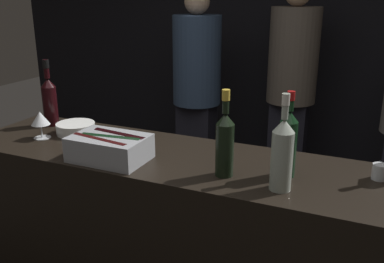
% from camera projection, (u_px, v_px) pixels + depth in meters
% --- Properties ---
extents(wall_back_chalkboard, '(6.40, 0.06, 2.80)m').
position_uv_depth(wall_back_chalkboard, '(300.00, 30.00, 3.97)').
color(wall_back_chalkboard, black).
rests_on(wall_back_chalkboard, ground_plane).
extents(bar_counter, '(2.29, 0.58, 1.02)m').
position_uv_depth(bar_counter, '(190.00, 256.00, 2.09)').
color(bar_counter, black).
rests_on(bar_counter, ground_plane).
extents(ice_bin_with_bottles, '(0.33, 0.23, 0.12)m').
position_uv_depth(ice_bin_with_bottles, '(110.00, 146.00, 1.90)').
color(ice_bin_with_bottles, '#9EA0A5').
rests_on(ice_bin_with_bottles, bar_counter).
extents(bowl_white, '(0.20, 0.20, 0.06)m').
position_uv_depth(bowl_white, '(76.00, 128.00, 2.27)').
color(bowl_white, white).
rests_on(bowl_white, bar_counter).
extents(wine_glass, '(0.09, 0.09, 0.14)m').
position_uv_depth(wine_glass, '(40.00, 119.00, 2.17)').
color(wine_glass, silver).
rests_on(wine_glass, bar_counter).
extents(candle_votive, '(0.06, 0.06, 0.06)m').
position_uv_depth(candle_votive, '(380.00, 172.00, 1.71)').
color(candle_votive, silver).
rests_on(candle_votive, bar_counter).
extents(red_wine_bottle_black_foil, '(0.08, 0.08, 0.37)m').
position_uv_depth(red_wine_bottle_black_foil, '(49.00, 99.00, 2.37)').
color(red_wine_bottle_black_foil, black).
rests_on(red_wine_bottle_black_foil, bar_counter).
extents(champagne_bottle, '(0.08, 0.08, 0.36)m').
position_uv_depth(champagne_bottle, '(225.00, 142.00, 1.71)').
color(champagne_bottle, black).
rests_on(champagne_bottle, bar_counter).
extents(white_wine_bottle, '(0.08, 0.08, 0.37)m').
position_uv_depth(white_wine_bottle, '(282.00, 153.00, 1.58)').
color(white_wine_bottle, '#9EA899').
rests_on(white_wine_bottle, bar_counter).
extents(red_wine_bottle_burgundy, '(0.07, 0.07, 0.35)m').
position_uv_depth(red_wine_bottle_burgundy, '(288.00, 142.00, 1.70)').
color(red_wine_bottle_burgundy, black).
rests_on(red_wine_bottle_burgundy, bar_counter).
extents(person_blond_tee, '(0.40, 0.40, 1.84)m').
position_uv_depth(person_blond_tee, '(292.00, 82.00, 3.56)').
color(person_blond_tee, black).
rests_on(person_blond_tee, ground_plane).
extents(person_grey_polo, '(0.41, 0.41, 1.77)m').
position_uv_depth(person_grey_polo, '(197.00, 85.00, 3.67)').
color(person_grey_polo, black).
rests_on(person_grey_polo, ground_plane).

